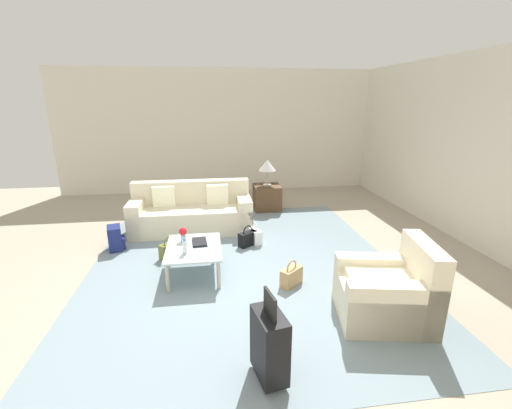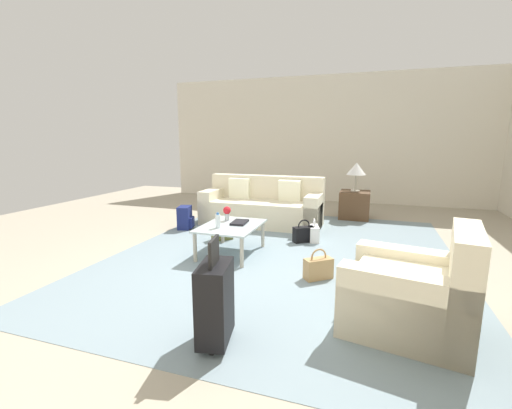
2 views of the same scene
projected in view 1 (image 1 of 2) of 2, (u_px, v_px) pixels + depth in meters
ground_plane at (233, 286)px, 4.49m from camera, size 12.00×12.00×0.00m
wall_left at (217, 132)px, 8.82m from camera, size 0.12×8.00×3.10m
area_rug at (243, 264)px, 5.08m from camera, size 5.20×4.40×0.01m
couch at (192, 213)px, 6.39m from camera, size 0.85×2.18×0.88m
armchair at (390, 294)px, 3.75m from camera, size 1.01×1.10×0.90m
coffee_table at (194, 250)px, 4.69m from camera, size 0.97×0.74×0.41m
water_bottle at (185, 247)px, 4.45m from camera, size 0.06×0.06×0.20m
coffee_table_book at (200, 242)px, 4.80m from camera, size 0.32×0.22×0.03m
flower_vase at (183, 233)px, 4.83m from camera, size 0.11×0.11×0.21m
side_table at (267, 197)px, 7.57m from camera, size 0.57×0.57×0.54m
table_lamp at (267, 166)px, 7.36m from camera, size 0.37×0.37×0.56m
suitcase_black at (270, 344)px, 2.89m from camera, size 0.44×0.29×0.85m
handbag_black at (248, 238)px, 5.69m from camera, size 0.30×0.34×0.36m
handbag_olive at (170, 250)px, 5.26m from camera, size 0.32×0.33×0.36m
handbag_white at (255, 236)px, 5.81m from camera, size 0.35×0.22×0.36m
handbag_tan at (291, 276)px, 4.47m from camera, size 0.31×0.34×0.36m
backpack_navy at (116, 239)px, 5.52m from camera, size 0.34×0.31×0.40m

